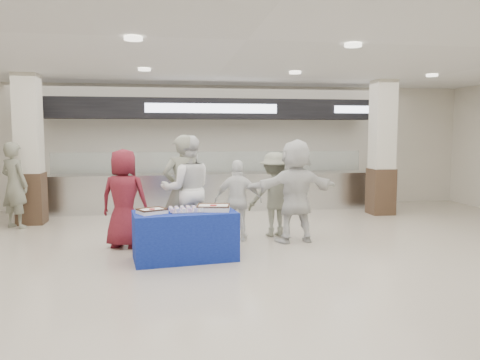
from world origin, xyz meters
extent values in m
plane|color=beige|center=(0.00, 0.00, 0.00)|extent=(14.00, 14.00, 0.00)
cube|color=silver|center=(0.00, 5.40, 0.45)|extent=(8.00, 0.80, 0.90)
cube|color=silver|center=(0.00, 5.40, 0.92)|extent=(8.00, 0.85, 0.04)
cube|color=white|center=(0.00, 5.10, 1.25)|extent=(7.60, 0.02, 0.50)
cube|color=black|center=(0.00, 5.40, 2.55)|extent=(8.40, 0.70, 0.50)
cube|color=silver|center=(0.00, 5.04, 2.55)|extent=(3.20, 0.03, 0.22)
cube|color=silver|center=(3.80, 5.04, 2.55)|extent=(1.40, 0.03, 0.18)
cube|color=#3A271A|center=(-4.00, 4.20, 0.55)|extent=(0.55, 0.55, 1.10)
cube|color=beige|center=(-4.00, 4.20, 2.15)|extent=(0.50, 0.50, 2.10)
cube|color=#3A271A|center=(4.00, 4.20, 0.55)|extent=(0.55, 0.55, 1.10)
cube|color=beige|center=(4.00, 4.20, 2.15)|extent=(0.50, 0.50, 2.10)
cube|color=navy|center=(-0.84, 0.79, 0.38)|extent=(1.64, 0.98, 0.75)
cube|color=white|center=(-1.33, 0.69, 0.78)|extent=(0.49, 0.45, 0.06)
cube|color=#412412|center=(-1.33, 0.69, 0.82)|extent=(0.49, 0.45, 0.02)
cylinder|color=#A71719|center=(-1.33, 0.69, 0.82)|extent=(0.12, 0.12, 0.01)
cube|color=white|center=(-0.39, 0.82, 0.79)|extent=(0.56, 0.47, 0.08)
cube|color=#412412|center=(-0.39, 0.82, 0.84)|extent=(0.56, 0.47, 0.02)
cylinder|color=#A71719|center=(-0.39, 0.82, 0.83)|extent=(0.13, 0.13, 0.01)
cube|color=#BBBBC0|center=(-0.82, 0.77, 0.76)|extent=(0.47, 0.37, 0.02)
imported|color=maroon|center=(-1.82, 1.73, 0.84)|extent=(0.94, 0.74, 1.69)
imported|color=slate|center=(-0.83, 1.89, 0.96)|extent=(0.80, 0.63, 1.92)
imported|color=white|center=(-0.75, 1.93, 0.95)|extent=(1.01, 0.83, 1.91)
imported|color=white|center=(0.17, 1.92, 0.74)|extent=(0.93, 0.57, 1.47)
imported|color=slate|center=(0.91, 2.22, 0.80)|extent=(1.12, 0.76, 1.59)
imported|color=white|center=(1.16, 1.68, 0.92)|extent=(1.77, 0.77, 1.85)
imported|color=slate|center=(-4.20, 3.77, 0.89)|extent=(0.77, 0.70, 1.77)
camera|label=1|loc=(-1.08, -6.35, 1.95)|focal=35.00mm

